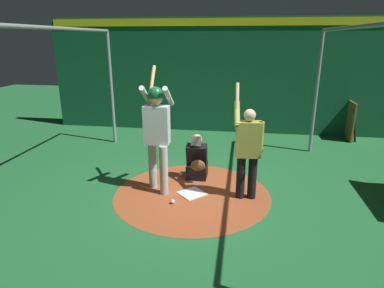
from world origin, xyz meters
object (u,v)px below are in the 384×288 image
(catcher, at_px, (197,161))
(visitor, at_px, (248,148))
(home_plate, at_px, (192,193))
(baseball_0, at_px, (173,202))
(bat_rack, at_px, (349,121))
(batter, at_px, (157,128))
(baseball_1, at_px, (181,174))

(catcher, distance_m, visitor, 1.31)
(catcher, bearing_deg, visitor, 54.25)
(home_plate, xyz_separation_m, catcher, (-0.71, -0.01, 0.35))
(baseball_0, bearing_deg, bat_rack, 138.29)
(bat_rack, bearing_deg, catcher, -48.00)
(home_plate, xyz_separation_m, baseball_0, (0.42, -0.27, 0.03))
(visitor, height_order, bat_rack, visitor)
(catcher, xyz_separation_m, bat_rack, (-3.42, 3.80, 0.13))
(batter, height_order, bat_rack, batter)
(visitor, relative_size, bat_rack, 1.88)
(batter, relative_size, baseball_0, 30.14)
(visitor, bearing_deg, baseball_0, -73.85)
(visitor, height_order, baseball_1, visitor)
(catcher, distance_m, baseball_0, 1.20)
(home_plate, distance_m, visitor, 1.31)
(visitor, bearing_deg, home_plate, -92.65)
(batter, height_order, baseball_0, batter)
(home_plate, distance_m, bat_rack, 5.62)
(baseball_1, bearing_deg, batter, -22.95)
(batter, height_order, catcher, batter)
(bat_rack, bearing_deg, baseball_1, -50.80)
(batter, xyz_separation_m, baseball_1, (-0.68, 0.29, -1.14))
(batter, distance_m, bat_rack, 6.04)
(visitor, height_order, baseball_0, visitor)
(catcher, bearing_deg, home_plate, 0.77)
(catcher, xyz_separation_m, visitor, (0.69, 0.96, 0.56))
(home_plate, xyz_separation_m, visitor, (-0.02, 0.95, 0.91))
(batter, relative_size, visitor, 1.13)
(batter, distance_m, visitor, 1.61)
(baseball_0, height_order, baseball_1, same)
(home_plate, relative_size, batter, 0.19)
(baseball_0, relative_size, baseball_1, 1.00)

